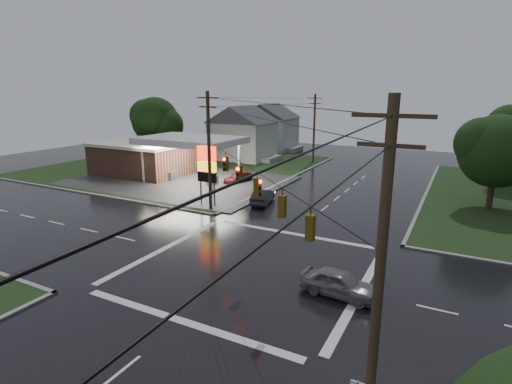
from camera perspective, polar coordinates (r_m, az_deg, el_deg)
The scene contains 15 objects.
ground at distance 26.12m, azimuth -0.74°, elevation -10.70°, with size 120.00×120.00×0.00m, color black.
grass_nw at distance 60.85m, azimuth -10.68°, elevation 3.67°, with size 36.00×36.00×0.08m, color black.
gas_station at distance 55.49m, azimuth -14.57°, elevation 5.07°, with size 26.20×18.00×5.60m.
pylon_sign at distance 38.78m, azimuth -7.04°, elevation 3.77°, with size 2.00×0.35×6.00m.
utility_pole_nw at distance 37.13m, azimuth -6.72°, elevation 5.99°, with size 2.20×0.32×11.00m.
utility_pole_se at distance 12.62m, azimuth 17.21°, elevation -11.38°, with size 2.20×0.32×11.00m.
utility_pole_n at distance 62.61m, azimuth 8.30°, elevation 9.09°, with size 2.20×0.32×10.50m.
traffic_signals at distance 24.08m, azimuth -0.77°, elevation 3.38°, with size 26.87×26.87×1.47m.
house_near at distance 65.65m, azimuth -1.89°, elevation 8.53°, with size 11.05×8.48×8.60m.
house_far at distance 76.70m, azimuth 1.94°, elevation 9.37°, with size 11.05×8.48×8.60m.
tree_nw_behind at distance 68.12m, azimuth -14.09°, elevation 9.83°, with size 8.93×7.60×10.00m.
tree_ne_near at distance 43.23m, azimuth 31.36°, elevation 4.96°, with size 7.99×6.80×8.98m.
car_north at distance 39.93m, azimuth 0.98°, elevation -0.65°, with size 1.54×4.41×1.45m, color black.
car_crossing at distance 23.03m, azimuth 11.82°, elevation -12.62°, with size 1.74×4.32×1.47m, color slate.
car_pump at distance 49.19m, azimuth -2.59°, elevation 2.07°, with size 1.69×4.17×1.21m, color #4C1113.
Camera 1 is at (11.30, -20.79, 11.07)m, focal length 28.00 mm.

